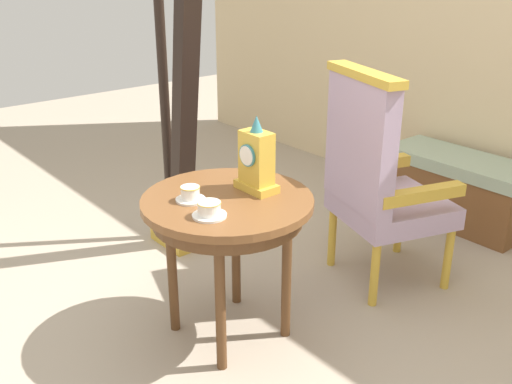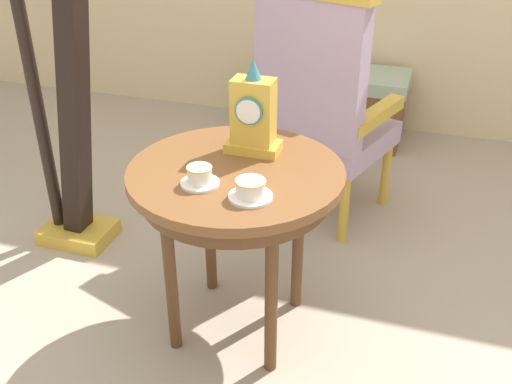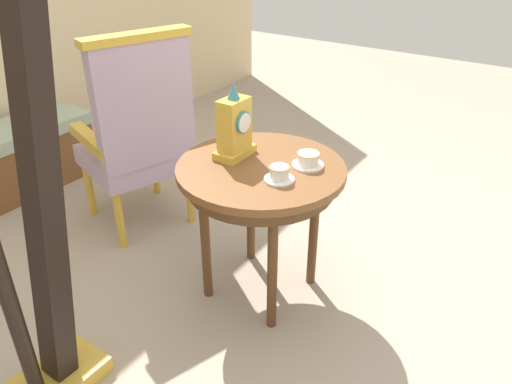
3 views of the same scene
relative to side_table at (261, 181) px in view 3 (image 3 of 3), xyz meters
The scene contains 8 objects.
ground_plane 0.61m from the side_table, 82.62° to the right, with size 10.00×10.00×0.00m, color tan.
side_table is the anchor object (origin of this frame).
teacup_left 0.19m from the side_table, 117.72° to the right, with size 0.13×0.13×0.06m.
teacup_right 0.23m from the side_table, 57.67° to the right, with size 0.14×0.14×0.06m.
mantel_clock 0.26m from the side_table, 84.65° to the left, with size 0.19×0.11×0.34m.
armchair 0.88m from the side_table, 83.06° to the left, with size 0.68×0.67×1.14m.
harp 0.95m from the side_table, 159.53° to the left, with size 0.40×0.24×1.74m.
window_bench 1.93m from the side_table, 90.95° to the left, with size 0.94×0.40×0.44m.
Camera 3 is at (-1.61, -1.00, 1.64)m, focal length 34.85 mm.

